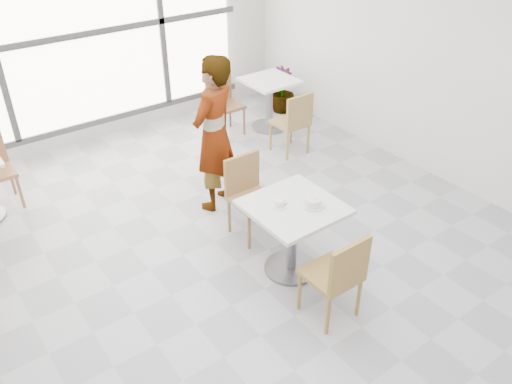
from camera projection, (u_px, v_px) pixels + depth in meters
floor at (238, 264)px, 5.14m from camera, size 7.00×7.00×0.00m
wall_back at (82, 33)px, 6.70m from camera, size 6.00×0.00×6.00m
wall_right at (454, 58)px, 5.84m from camera, size 0.00×7.00×7.00m
window at (84, 34)px, 6.66m from camera, size 4.60×0.07×2.52m
main_table at (293, 226)px, 4.80m from camera, size 0.80×0.80×0.75m
chair_near at (338, 274)px, 4.27m from camera, size 0.42×0.42×0.87m
chair_far at (248, 191)px, 5.35m from camera, size 0.42×0.42×0.87m
oatmeal_bowl at (313, 202)px, 4.65m from camera, size 0.21×0.21×0.09m
coffee_cup at (279, 204)px, 4.64m from camera, size 0.16×0.13×0.07m
person at (214, 135)px, 5.59m from camera, size 0.76×0.65×1.76m
bg_table_right at (269, 97)px, 7.52m from camera, size 0.70×0.70×0.75m
bg_chair_right_near at (294, 120)px, 6.81m from camera, size 0.42×0.42×0.87m
bg_chair_right_far at (223, 100)px, 7.40m from camera, size 0.42×0.42×0.87m
plant_right at (282, 90)px, 8.11m from camera, size 0.39×0.39×0.70m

